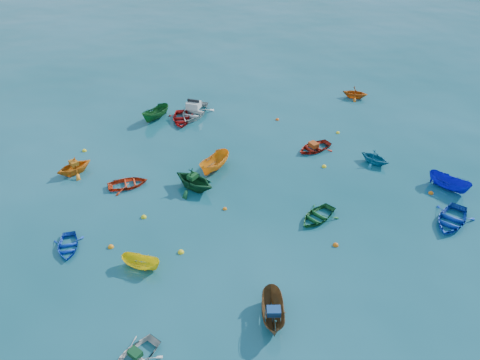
{
  "coord_description": "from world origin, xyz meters",
  "views": [
    {
      "loc": [
        -1.05,
        -23.21,
        20.11
      ],
      "look_at": [
        0.0,
        5.0,
        0.4
      ],
      "focal_mm": 35.0,
      "sensor_mm": 36.0,
      "label": 1
    }
  ],
  "objects_px": {
    "dinghy_white_near": "(135,360)",
    "dinghy_blue_se": "(450,222)",
    "dinghy_blue_sw": "(68,248)",
    "motorboat_white": "(194,115)"
  },
  "relations": [
    {
      "from": "dinghy_white_near",
      "to": "dinghy_blue_se",
      "type": "distance_m",
      "value": 21.72
    },
    {
      "from": "dinghy_blue_sw",
      "to": "dinghy_white_near",
      "type": "relative_size",
      "value": 0.94
    },
    {
      "from": "dinghy_white_near",
      "to": "motorboat_white",
      "type": "height_order",
      "value": "motorboat_white"
    },
    {
      "from": "dinghy_blue_sw",
      "to": "motorboat_white",
      "type": "relative_size",
      "value": 0.61
    },
    {
      "from": "dinghy_white_near",
      "to": "dinghy_blue_se",
      "type": "height_order",
      "value": "dinghy_blue_se"
    },
    {
      "from": "dinghy_blue_se",
      "to": "dinghy_white_near",
      "type": "bearing_deg",
      "value": -115.8
    },
    {
      "from": "dinghy_blue_se",
      "to": "motorboat_white",
      "type": "height_order",
      "value": "motorboat_white"
    },
    {
      "from": "motorboat_white",
      "to": "dinghy_blue_sw",
      "type": "bearing_deg",
      "value": -91.92
    },
    {
      "from": "dinghy_blue_se",
      "to": "motorboat_white",
      "type": "distance_m",
      "value": 24.06
    },
    {
      "from": "motorboat_white",
      "to": "dinghy_white_near",
      "type": "bearing_deg",
      "value": -74.25
    }
  ]
}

